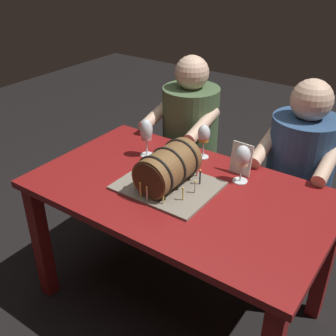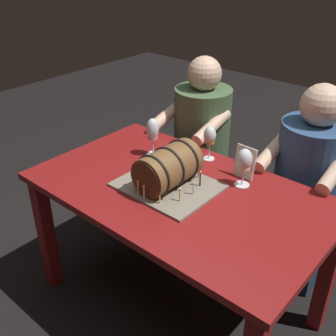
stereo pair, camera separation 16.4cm
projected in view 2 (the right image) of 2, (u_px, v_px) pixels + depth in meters
ground_plane at (177, 302)px, 2.27m from camera, size 8.00×8.00×0.00m
dining_table at (179, 208)px, 1.96m from camera, size 1.39×0.83×0.74m
barrel_cake at (168, 170)px, 1.88m from camera, size 0.44×0.36×0.20m
wine_glass_rose at (153, 131)px, 2.14m from camera, size 0.07×0.07×0.21m
wine_glass_amber at (210, 137)px, 2.10m from camera, size 0.06×0.06×0.19m
wine_glass_white at (244, 161)px, 1.87m from camera, size 0.07×0.07×0.19m
menu_card at (245, 162)px, 1.96m from camera, size 0.11×0.04×0.16m
person_seated_left at (201, 154)px, 2.63m from camera, size 0.39×0.48×1.17m
person_seated_right at (305, 193)px, 2.23m from camera, size 0.40×0.48×1.16m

